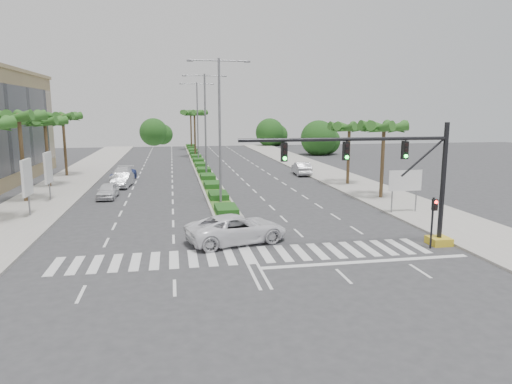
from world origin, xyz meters
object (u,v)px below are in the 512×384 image
car_parked_a (108,191)px  car_right (302,168)px  car_parked_d (122,174)px  car_parked_c (123,175)px  car_crossing (237,229)px  car_parked_b (123,180)px

car_parked_a → car_right: (21.57, 11.68, 0.11)m
car_right → car_parked_d: bearing=6.7°
car_parked_c → car_parked_d: 0.13m
car_parked_d → car_right: 21.36m
car_crossing → car_right: size_ratio=1.25×
car_parked_c → car_right: (21.27, 1.01, 0.10)m
car_parked_c → car_right: bearing=7.6°
car_parked_a → car_parked_c: car_parked_c is taller
car_parked_b → car_right: size_ratio=0.94×
car_parked_d → car_parked_c: bearing=60.4°
car_parked_d → car_crossing: car_crossing is taller
car_parked_c → car_crossing: size_ratio=0.83×
car_parked_b → car_right: 21.59m
car_parked_b → car_parked_d: 4.37m
car_parked_c → car_parked_d: bearing=-118.9°
car_crossing → car_right: 30.26m
car_parked_c → car_parked_a: bearing=-86.8°
car_parked_a → car_parked_c: (0.30, 10.66, 0.01)m
car_parked_c → car_parked_d: car_parked_d is taller
car_crossing → car_right: bearing=-38.2°
car_parked_a → car_parked_d: (0.24, 10.57, 0.08)m
car_parked_a → car_parked_b: bearing=86.3°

